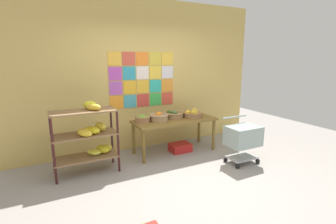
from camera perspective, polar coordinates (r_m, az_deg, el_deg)
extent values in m
plane|color=gray|center=(3.87, 4.96, -15.97)|extent=(9.59, 9.59, 0.00)
cube|color=tan|center=(5.06, -5.85, 8.17)|extent=(5.20, 0.06, 2.95)
cube|color=gold|center=(4.84, -12.10, 11.81)|extent=(0.25, 0.01, 0.25)
cube|color=#CD4C39|center=(4.92, -8.94, 11.93)|extent=(0.25, 0.01, 0.25)
cube|color=orange|center=(5.01, -5.89, 12.02)|extent=(0.25, 0.01, 0.25)
cube|color=gold|center=(5.12, -2.96, 12.07)|extent=(0.25, 0.01, 0.25)
cube|color=yellow|center=(5.24, -0.16, 12.08)|extent=(0.25, 0.01, 0.25)
cube|color=#B147B1|center=(4.85, -11.95, 8.56)|extent=(0.25, 0.01, 0.25)
cube|color=teal|center=(4.92, -8.84, 8.73)|extent=(0.25, 0.01, 0.25)
cube|color=white|center=(5.02, -5.83, 8.88)|extent=(0.25, 0.01, 0.25)
cube|color=yellow|center=(5.12, -2.93, 8.99)|extent=(0.25, 0.01, 0.25)
cube|color=silver|center=(5.24, -0.16, 9.08)|extent=(0.25, 0.01, 0.25)
cube|color=#AE54B9|center=(4.87, -11.81, 5.33)|extent=(0.25, 0.01, 0.25)
cube|color=gold|center=(4.95, -8.73, 5.56)|extent=(0.25, 0.01, 0.25)
cube|color=gold|center=(5.04, -5.76, 5.76)|extent=(0.25, 0.01, 0.25)
cube|color=#2AB4A3|center=(5.15, -2.90, 5.93)|extent=(0.25, 0.01, 0.25)
cube|color=orange|center=(5.27, -0.15, 6.09)|extent=(0.25, 0.01, 0.25)
cube|color=orange|center=(4.91, -11.67, 2.15)|extent=(0.25, 0.01, 0.25)
cube|color=teal|center=(4.99, -8.63, 2.42)|extent=(0.25, 0.01, 0.25)
cube|color=#C73F35|center=(5.08, -5.69, 2.67)|extent=(0.25, 0.01, 0.25)
cube|color=green|center=(5.18, -2.86, 2.91)|extent=(0.25, 0.01, 0.25)
cube|color=#D04831|center=(5.30, -0.15, 3.14)|extent=(0.25, 0.01, 0.25)
cylinder|color=#3A1819|center=(3.99, -24.68, -8.14)|extent=(0.04, 0.04, 1.03)
cylinder|color=#3A1819|center=(4.12, -11.30, -6.59)|extent=(0.04, 0.04, 1.03)
cylinder|color=#3A1819|center=(4.36, -24.95, -6.45)|extent=(0.04, 0.04, 1.03)
cylinder|color=#3A1819|center=(4.48, -12.70, -5.10)|extent=(0.04, 0.04, 1.03)
cube|color=olive|center=(4.30, -18.09, -9.74)|extent=(0.99, 0.43, 0.03)
ellipsoid|color=yellow|center=(4.29, -16.50, -8.74)|extent=(0.27, 0.26, 0.10)
ellipsoid|color=gold|center=(4.38, -13.95, -7.98)|extent=(0.22, 0.17, 0.13)
ellipsoid|color=yellow|center=(4.34, -14.63, -8.13)|extent=(0.27, 0.31, 0.14)
cube|color=olive|center=(4.17, -18.44, -4.93)|extent=(0.99, 0.43, 0.02)
ellipsoid|color=yellow|center=(4.02, -18.49, -4.50)|extent=(0.28, 0.32, 0.12)
ellipsoid|color=yellow|center=(4.11, -16.93, -4.01)|extent=(0.30, 0.29, 0.12)
ellipsoid|color=yellow|center=(4.25, -15.15, -3.20)|extent=(0.21, 0.28, 0.15)
cube|color=olive|center=(4.08, -18.79, 0.13)|extent=(0.99, 0.43, 0.02)
ellipsoid|color=yellow|center=(4.21, -17.40, 1.60)|extent=(0.22, 0.16, 0.12)
ellipsoid|color=yellow|center=(4.04, -16.69, 1.11)|extent=(0.27, 0.28, 0.11)
cube|color=brown|center=(4.86, 1.50, -1.90)|extent=(1.63, 0.64, 0.04)
cylinder|color=brown|center=(4.43, -5.58, -7.88)|extent=(0.06, 0.06, 0.62)
cylinder|color=brown|center=(5.14, 10.35, -5.14)|extent=(0.06, 0.06, 0.62)
cylinder|color=brown|center=(4.89, -7.86, -5.96)|extent=(0.06, 0.06, 0.62)
cylinder|color=brown|center=(5.55, 7.06, -3.74)|extent=(0.06, 0.06, 0.62)
cylinder|color=#9F744A|center=(5.08, 5.61, -0.61)|extent=(0.37, 0.37, 0.09)
torus|color=#9F744F|center=(5.07, 5.62, -0.13)|extent=(0.39, 0.39, 0.02)
sphere|color=gold|center=(4.99, 6.28, -0.24)|extent=(0.08, 0.08, 0.08)
sphere|color=gold|center=(5.03, 6.03, -0.09)|extent=(0.08, 0.08, 0.08)
sphere|color=gold|center=(5.18, 6.04, 0.41)|extent=(0.10, 0.10, 0.10)
sphere|color=gold|center=(5.15, 6.38, 0.15)|extent=(0.10, 0.10, 0.10)
sphere|color=gold|center=(4.98, 5.71, -0.10)|extent=(0.10, 0.10, 0.10)
sphere|color=gold|center=(5.02, 4.54, -0.08)|extent=(0.10, 0.10, 0.10)
cylinder|color=#9D6F47|center=(4.66, -5.85, -1.71)|extent=(0.28, 0.28, 0.10)
torus|color=#A1744B|center=(4.65, -5.87, -1.12)|extent=(0.30, 0.30, 0.02)
sphere|color=#86C83F|center=(4.71, -6.84, -0.82)|extent=(0.05, 0.05, 0.05)
sphere|color=#72BB40|center=(4.64, -5.90, -0.94)|extent=(0.06, 0.06, 0.06)
sphere|color=#74BC2D|center=(4.63, -4.87, -1.10)|extent=(0.05, 0.05, 0.05)
sphere|color=#71CB3D|center=(4.64, -6.04, -1.00)|extent=(0.05, 0.05, 0.05)
sphere|color=#84CD39|center=(4.63, -5.53, -1.12)|extent=(0.05, 0.05, 0.05)
sphere|color=#7DD031|center=(4.57, -6.26, -1.21)|extent=(0.05, 0.05, 0.05)
cylinder|color=#987349|center=(4.96, 1.43, -0.80)|extent=(0.34, 0.34, 0.10)
torus|color=olive|center=(4.95, 1.43, -0.26)|extent=(0.37, 0.37, 0.03)
sphere|color=#475C2D|center=(4.97, 1.48, -0.01)|extent=(0.08, 0.08, 0.08)
sphere|color=#3F5C23|center=(4.99, 0.32, -0.08)|extent=(0.09, 0.09, 0.09)
sphere|color=#525F2C|center=(4.95, 1.75, -0.16)|extent=(0.08, 0.08, 0.08)
sphere|color=#3C5D28|center=(4.95, 1.44, -0.18)|extent=(0.10, 0.10, 0.10)
sphere|color=#48703A|center=(4.91, 1.51, -0.16)|extent=(0.08, 0.08, 0.08)
cylinder|color=tan|center=(4.76, -2.12, -1.31)|extent=(0.35, 0.35, 0.11)
torus|color=tan|center=(4.75, -2.12, -0.69)|extent=(0.39, 0.39, 0.03)
sphere|color=orange|center=(4.79, -1.69, -0.48)|extent=(0.08, 0.08, 0.08)
sphere|color=orange|center=(4.75, -2.46, -0.60)|extent=(0.08, 0.08, 0.08)
sphere|color=orange|center=(4.79, -2.16, -0.44)|extent=(0.09, 0.09, 0.09)
cube|color=red|center=(5.04, 2.79, -8.06)|extent=(0.40, 0.30, 0.16)
sphere|color=black|center=(4.47, 15.57, -11.81)|extent=(0.08, 0.08, 0.08)
sphere|color=black|center=(4.78, 19.78, -10.48)|extent=(0.08, 0.08, 0.08)
sphere|color=black|center=(4.68, 12.97, -10.55)|extent=(0.08, 0.08, 0.08)
sphere|color=black|center=(4.98, 17.16, -9.38)|extent=(0.08, 0.08, 0.08)
cube|color=#A5A8AD|center=(4.70, 16.46, -9.86)|extent=(0.49, 0.33, 0.03)
cube|color=#95ACA7|center=(4.57, 16.76, -5.23)|extent=(0.57, 0.41, 0.34)
cylinder|color=#95ACA7|center=(4.66, 14.99, -1.08)|extent=(0.54, 0.03, 0.03)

